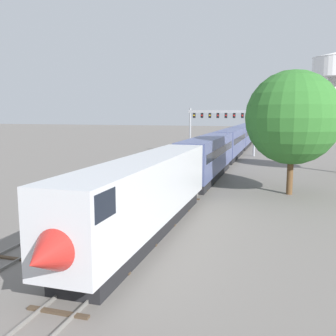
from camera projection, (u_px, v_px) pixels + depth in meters
ground_plane at (88, 252)px, 20.50m from camera, size 400.00×400.00×0.00m
track_main at (240, 150)px, 76.83m from camera, size 2.60×200.00×0.16m
track_near at (191, 161)px, 59.41m from camera, size 2.60×160.00×0.16m
passenger_train at (238, 138)px, 73.37m from camera, size 3.04×126.05×4.80m
signal_gantry at (222, 120)px, 66.81m from camera, size 12.10×0.49×8.35m
water_tower at (334, 71)px, 93.06m from camera, size 10.64×10.64×22.24m
trackside_tree_mid at (293, 118)px, 34.08m from camera, size 8.54×8.54×11.37m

